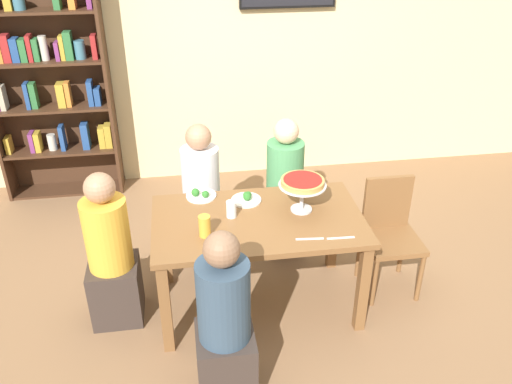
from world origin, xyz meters
TOP-DOWN VIEW (x-y plane):
  - ground_plane at (0.00, 0.00)m, footprint 12.00×12.00m
  - rear_partition at (0.00, 2.20)m, footprint 8.00×0.12m
  - dining_table at (0.00, 0.00)m, footprint 1.43×0.84m
  - bookshelf at (-1.66, 2.01)m, footprint 1.10×0.30m
  - diner_near_left at (-0.31, -0.75)m, footprint 0.34×0.34m
  - diner_far_right at (0.33, 0.73)m, footprint 0.34×0.34m
  - diner_head_west at (-1.01, 0.02)m, footprint 0.34×0.34m
  - diner_far_left at (-0.35, 0.72)m, footprint 0.34×0.34m
  - chair_head_east at (1.00, 0.10)m, footprint 0.40×0.40m
  - deep_dish_pizza_stand at (0.31, 0.07)m, footprint 0.33×0.33m
  - salad_plate_near_diner at (-0.05, 0.25)m, footprint 0.21×0.21m
  - salad_plate_far_diner at (-0.37, 0.35)m, footprint 0.22×0.22m
  - beer_glass_amber_tall at (-0.37, -0.15)m, footprint 0.08×0.08m
  - water_glass_clear_near at (-0.18, 0.05)m, footprint 0.07×0.07m
  - cutlery_fork_near at (0.48, -0.31)m, footprint 0.18×0.02m
  - cutlery_knife_near at (0.29, -0.29)m, footprint 0.18×0.03m

SIDE VIEW (x-z plane):
  - ground_plane at x=0.00m, z-range 0.00..0.00m
  - chair_head_east at x=1.00m, z-range 0.05..0.92m
  - diner_near_left at x=-0.31m, z-range -0.08..1.07m
  - diner_far_right at x=0.33m, z-range -0.08..1.07m
  - diner_head_west at x=-1.01m, z-range -0.08..1.07m
  - diner_far_left at x=-0.35m, z-range -0.08..1.07m
  - dining_table at x=0.00m, z-range 0.27..1.01m
  - cutlery_fork_near at x=0.48m, z-range 0.74..0.74m
  - cutlery_knife_near at x=0.29m, z-range 0.74..0.74m
  - salad_plate_far_diner at x=-0.37m, z-range 0.72..0.80m
  - salad_plate_near_diner at x=-0.05m, z-range 0.72..0.80m
  - water_glass_clear_near at x=-0.18m, z-range 0.74..0.86m
  - beer_glass_amber_tall at x=-0.37m, z-range 0.74..0.88m
  - deep_dish_pizza_stand at x=0.31m, z-range 0.82..1.06m
  - bookshelf at x=-1.66m, z-range 0.04..2.25m
  - rear_partition at x=0.00m, z-range 0.00..2.80m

